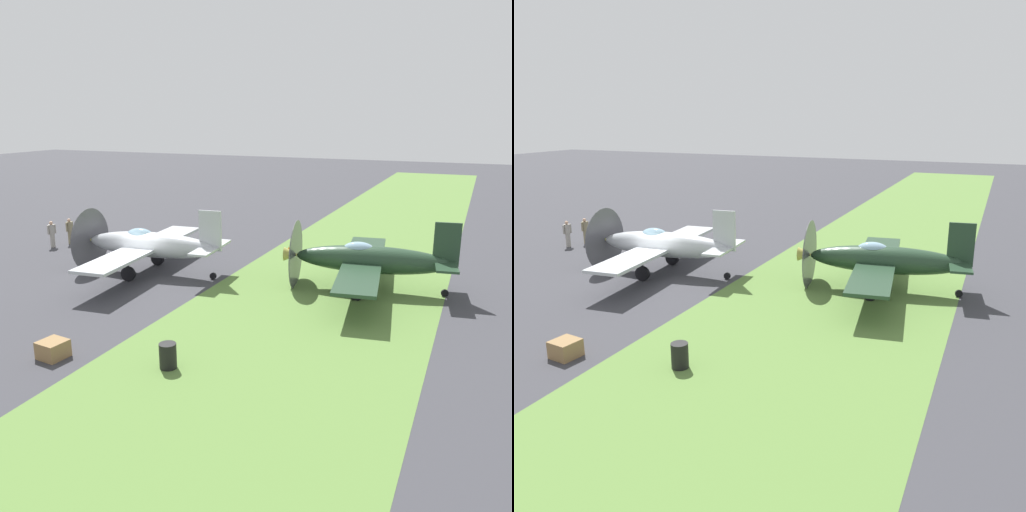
# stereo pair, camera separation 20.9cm
# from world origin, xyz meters

# --- Properties ---
(ground_plane) EXTENTS (160.00, 160.00, 0.00)m
(ground_plane) POSITION_xyz_m (0.00, 0.00, 0.00)
(ground_plane) COLOR #38383D
(grass_verge) EXTENTS (120.00, 11.00, 0.01)m
(grass_verge) POSITION_xyz_m (0.00, -9.82, 0.00)
(grass_verge) COLOR #567A38
(grass_verge) RESTS_ON ground
(airplane_lead) EXTENTS (10.81, 8.56, 3.84)m
(airplane_lead) POSITION_xyz_m (1.76, -0.06, 1.61)
(airplane_lead) COLOR #B2B7BC
(airplane_lead) RESTS_ON ground
(airplane_wingman) EXTENTS (10.65, 8.47, 3.77)m
(airplane_wingman) POSITION_xyz_m (3.48, -11.64, 1.58)
(airplane_wingman) COLOR #233D28
(airplane_wingman) RESTS_ON ground
(ground_crew_chief) EXTENTS (0.62, 0.38, 1.73)m
(ground_crew_chief) POSITION_xyz_m (4.24, 9.15, 0.91)
(ground_crew_chief) COLOR #9E998E
(ground_crew_chief) RESTS_ON ground
(ground_crew_mechanic) EXTENTS (0.63, 0.38, 1.73)m
(ground_crew_mechanic) POSITION_xyz_m (5.42, 8.72, 0.91)
(ground_crew_mechanic) COLOR #847A5B
(ground_crew_mechanic) RESTS_ON ground
(fuel_drum) EXTENTS (0.60, 0.60, 0.90)m
(fuel_drum) POSITION_xyz_m (-7.57, -7.10, 0.45)
(fuel_drum) COLOR black
(fuel_drum) RESTS_ON ground
(supply_crate) EXTENTS (1.00, 1.00, 0.64)m
(supply_crate) POSITION_xyz_m (-8.51, -2.87, 0.32)
(supply_crate) COLOR olive
(supply_crate) RESTS_ON ground
(runway_marker_cone) EXTENTS (0.36, 0.36, 0.44)m
(runway_marker_cone) POSITION_xyz_m (8.81, -5.62, 0.22)
(runway_marker_cone) COLOR orange
(runway_marker_cone) RESTS_ON ground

